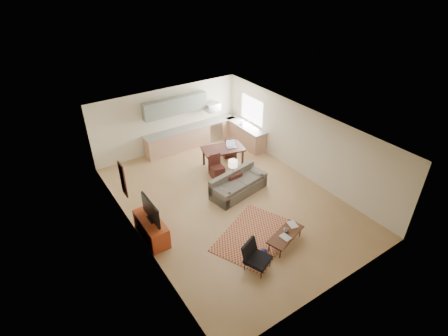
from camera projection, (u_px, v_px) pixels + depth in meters
room at (229, 167)px, 11.35m from camera, size 9.00×9.00×9.00m
kitchen_counter_back at (192, 136)px, 15.20m from camera, size 4.26×0.64×0.92m
kitchen_counter_right at (245, 135)px, 15.32m from camera, size 0.64×2.26×0.92m
kitchen_range at (213, 130)px, 15.72m from camera, size 0.62×0.62×0.90m
kitchen_microwave at (212, 107)px, 15.15m from camera, size 0.62×0.40×0.35m
upper_cabinets at (175, 106)px, 14.23m from camera, size 2.80×0.34×0.70m
window_right at (252, 110)px, 14.88m from camera, size 0.02×1.40×1.05m
wall_art_left at (123, 179)px, 10.37m from camera, size 0.06×0.42×1.10m
triptych at (165, 111)px, 14.25m from camera, size 1.70×0.04×0.50m
rug at (255, 236)px, 10.53m from camera, size 3.01×2.64×0.02m
sofa at (239, 184)px, 12.23m from camera, size 2.33×1.32×0.76m
coffee_table at (285, 239)px, 10.17m from camera, size 1.39×0.87×0.39m
book_a at (283, 239)px, 9.86m from camera, size 0.30×0.36×0.03m
book_b at (289, 226)px, 10.35m from camera, size 0.38×0.44×0.03m
vase at (286, 229)px, 10.12m from camera, size 0.23×0.23×0.17m
armchair at (258, 258)px, 9.27m from camera, size 0.91×0.91×0.80m
tv_credenza at (151, 229)px, 10.33m from camera, size 0.56×1.45×0.67m
tv at (151, 210)px, 10.00m from camera, size 0.11×1.12×0.67m
console_table at (233, 181)px, 12.48m from camera, size 0.59×0.41×0.66m
table_lamp at (233, 167)px, 12.16m from camera, size 0.37×0.37×0.53m
dining_table at (223, 157)px, 13.76m from camera, size 1.77×1.26×0.81m
dining_chair_near at (217, 167)px, 13.04m from camera, size 0.49×0.51×0.92m
dining_chair_far at (228, 146)px, 14.43m from camera, size 0.52×0.54×0.90m
laptop at (231, 144)px, 13.55m from camera, size 0.41×0.36×0.26m
soap_bottle at (242, 122)px, 15.08m from camera, size 0.09×0.09×0.19m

